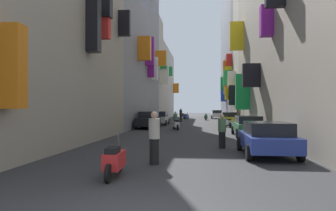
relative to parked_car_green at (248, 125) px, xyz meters
name	(u,v)px	position (x,y,z in m)	size (l,w,h in m)	color
ground_plane	(193,124)	(-4.03, 13.73, -0.73)	(140.00, 140.00, 0.00)	#2D2D30
building_left_mid_a	(110,64)	(-12.01, 7.82, 5.43)	(7.19, 12.03, 12.29)	gray
building_left_mid_b	(132,44)	(-12.02, 17.42, 9.36)	(7.40, 7.18, 20.18)	gray
building_left_mid_c	(141,70)	(-12.00, 23.38, 6.79)	(7.21, 4.74, 15.03)	#BCB29E
building_left_far	(153,84)	(-12.02, 34.75, 5.56)	(7.16, 17.97, 12.57)	#BCB29E
building_right_mid_a	(261,51)	(3.95, 15.91, 7.93)	(7.33, 5.62, 17.36)	#BCB29E
building_right_mid_b	(254,40)	(3.93, 20.47, 10.16)	(7.18, 3.51, 21.87)	slate
building_right_mid_c	(242,57)	(3.97, 32.97, 10.09)	(6.90, 21.51, 21.64)	gray
parked_car_green	(248,125)	(0.00, 0.00, 0.00)	(1.87, 4.29, 1.37)	#236638
parked_car_blue	(267,138)	(-0.51, -8.35, -0.01)	(1.98, 3.99, 1.35)	navy
parked_car_yellow	(229,118)	(-0.04, 13.44, 0.01)	(1.99, 3.96, 1.39)	gold
parked_car_black	(149,120)	(-7.96, 6.72, 0.08)	(1.88, 4.35, 1.55)	black
parked_car_white	(217,114)	(-0.48, 31.93, 0.04)	(1.91, 4.36, 1.46)	white
parked_car_silver	(160,118)	(-7.72, 12.59, 0.05)	(1.85, 4.29, 1.49)	#B7B7BC
scooter_black	(182,116)	(-6.55, 33.67, -0.26)	(0.75, 1.75, 1.13)	black
scooter_blue	(186,116)	(-5.54, 28.27, -0.26)	(0.76, 1.82, 1.13)	#2D4CAD
scooter_white	(176,124)	(-5.29, 5.29, -0.26)	(0.76, 1.92, 1.13)	silver
scooter_silver	(228,123)	(-0.54, 8.85, -0.26)	(0.67, 1.86, 1.13)	#ADADB2
scooter_green	(206,117)	(-2.43, 25.47, -0.26)	(0.54, 1.96, 1.13)	#287F3D
scooter_red	(114,160)	(-5.50, -12.58, -0.26)	(0.50, 1.87, 1.13)	red
pedestrian_crossing	(222,131)	(-2.12, -6.27, 0.07)	(0.41, 0.41, 1.61)	black
pedestrian_near_left	(175,120)	(-5.52, 7.31, 0.04)	(0.51, 0.51, 1.55)	#2A2A2A
pedestrian_near_right	(154,138)	(-4.69, -10.63, 0.17)	(0.50, 0.50, 1.79)	black
pedestrian_mid_street	(181,115)	(-5.86, 19.55, 0.18)	(0.54, 0.54, 1.80)	black
traffic_light_near_corner	(237,100)	(0.53, 10.68, 2.00)	(0.26, 0.34, 3.98)	#2D2D2D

